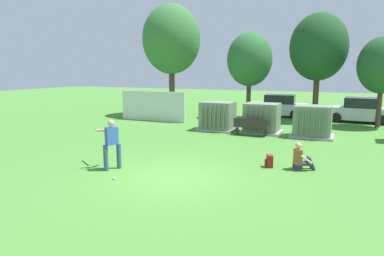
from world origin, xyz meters
TOP-DOWN VIEW (x-y plane):
  - ground_plane at (0.00, 0.00)m, footprint 96.00×96.00m
  - fence_panel at (-6.98, 10.50)m, footprint 4.80×0.12m
  - transformer_west at (-1.73, 8.84)m, footprint 2.10×1.70m
  - transformer_mid_west at (0.75, 9.04)m, footprint 2.10×1.70m
  - transformer_mid_east at (3.40, 8.88)m, footprint 2.10×1.70m
  - park_bench at (0.43, 7.92)m, footprint 1.82×0.49m
  - batter at (-2.39, -0.04)m, footprint 1.51×1.04m
  - sports_ball at (-1.60, -0.97)m, footprint 0.09×0.09m
  - seated_spectator at (3.58, 2.57)m, footprint 0.79×0.66m
  - backpack at (2.54, 2.43)m, footprint 0.34×0.37m
  - tree_left at (-7.20, 13.74)m, footprint 4.28×4.28m
  - tree_center_left at (-1.48, 14.57)m, footprint 3.14×3.14m
  - tree_center_right at (2.99, 15.11)m, footprint 3.72×3.72m
  - tree_right at (6.70, 13.69)m, footprint 2.80×2.80m
  - parked_car_leftmost at (0.34, 16.26)m, footprint 4.27×2.07m
  - parked_car_left_of_center at (5.75, 15.57)m, footprint 4.31×2.14m

SIDE VIEW (x-z plane):
  - ground_plane at x=0.00m, z-range 0.00..0.00m
  - sports_ball at x=-1.60m, z-range 0.00..0.09m
  - backpack at x=2.54m, z-range -0.01..0.43m
  - seated_spectator at x=3.58m, z-range -0.11..0.86m
  - park_bench at x=0.43m, z-range 0.08..0.99m
  - parked_car_leftmost at x=0.34m, z-range -0.06..1.56m
  - parked_car_left_of_center at x=5.75m, z-range -0.06..1.56m
  - transformer_west at x=-1.73m, z-range -0.02..1.60m
  - transformer_mid_west at x=0.75m, z-range -0.02..1.60m
  - transformer_mid_east at x=3.40m, z-range -0.02..1.60m
  - batter at x=-2.39m, z-range 0.11..1.85m
  - fence_panel at x=-6.98m, z-range 0.00..2.00m
  - tree_right at x=6.70m, z-range 1.00..6.35m
  - tree_center_left at x=-1.48m, z-range 1.12..7.11m
  - tree_center_right at x=2.99m, z-range 1.32..8.42m
  - tree_left at x=-7.20m, z-range 1.52..9.71m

